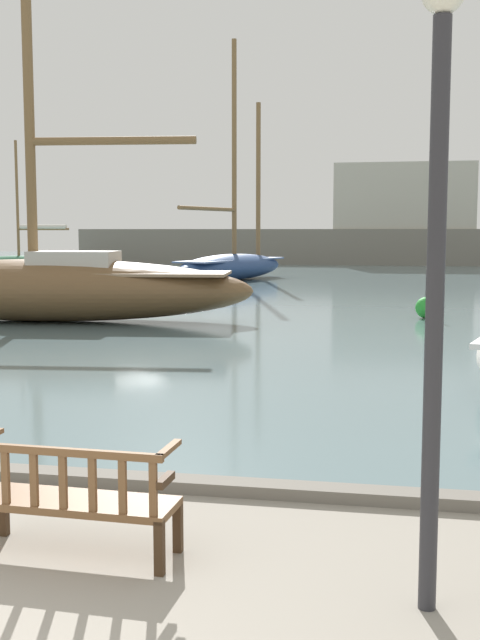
{
  "coord_description": "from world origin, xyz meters",
  "views": [
    {
      "loc": [
        2.83,
        -3.58,
        2.55
      ],
      "look_at": [
        0.2,
        10.0,
        1.0
      ],
      "focal_mm": 45.0,
      "sensor_mm": 36.0,
      "label": 1
    }
  ],
  "objects_px": {
    "channel_buoy": "(426,307)",
    "sailboat_nearest_port": "(44,281)",
    "park_bench": "(74,498)",
    "sailboat_mid_port": "(232,263)",
    "lamp_post": "(437,233)",
    "sailboat_outer_starboard": "(22,264)"
  },
  "relations": [
    {
      "from": "channel_buoy",
      "to": "sailboat_nearest_port",
      "type": "bearing_deg",
      "value": -165.58
    },
    {
      "from": "sailboat_outer_starboard",
      "to": "channel_buoy",
      "type": "height_order",
      "value": "sailboat_outer_starboard"
    },
    {
      "from": "park_bench",
      "to": "channel_buoy",
      "type": "distance_m",
      "value": 17.68
    },
    {
      "from": "park_bench",
      "to": "sailboat_nearest_port",
      "type": "distance_m",
      "value": 16.3
    },
    {
      "from": "sailboat_mid_port",
      "to": "lamp_post",
      "type": "height_order",
      "value": "sailboat_mid_port"
    },
    {
      "from": "park_bench",
      "to": "sailboat_mid_port",
      "type": "bearing_deg",
      "value": 99.39
    },
    {
      "from": "lamp_post",
      "to": "sailboat_mid_port",
      "type": "bearing_deg",
      "value": 103.67
    },
    {
      "from": "sailboat_outer_starboard",
      "to": "lamp_post",
      "type": "distance_m",
      "value": 39.5
    },
    {
      "from": "sailboat_nearest_port",
      "to": "lamp_post",
      "type": "bearing_deg",
      "value": -57.34
    },
    {
      "from": "sailboat_mid_port",
      "to": "park_bench",
      "type": "bearing_deg",
      "value": -80.61
    },
    {
      "from": "park_bench",
      "to": "lamp_post",
      "type": "height_order",
      "value": "lamp_post"
    },
    {
      "from": "sailboat_mid_port",
      "to": "sailboat_outer_starboard",
      "type": "bearing_deg",
      "value": 177.7
    },
    {
      "from": "lamp_post",
      "to": "park_bench",
      "type": "bearing_deg",
      "value": 172.0
    },
    {
      "from": "park_bench",
      "to": "lamp_post",
      "type": "distance_m",
      "value": 3.41
    },
    {
      "from": "sailboat_nearest_port",
      "to": "lamp_post",
      "type": "distance_m",
      "value": 17.98
    },
    {
      "from": "park_bench",
      "to": "sailboat_outer_starboard",
      "type": "bearing_deg",
      "value": 116.7
    },
    {
      "from": "sailboat_mid_port",
      "to": "channel_buoy",
      "type": "height_order",
      "value": "sailboat_mid_port"
    },
    {
      "from": "sailboat_outer_starboard",
      "to": "lamp_post",
      "type": "xyz_separation_m",
      "value": [
        19.69,
        -34.19,
        1.77
      ]
    },
    {
      "from": "sailboat_nearest_port",
      "to": "channel_buoy",
      "type": "relative_size",
      "value": 11.06
    },
    {
      "from": "sailboat_nearest_port",
      "to": "park_bench",
      "type": "bearing_deg",
      "value": -64.61
    },
    {
      "from": "sailboat_mid_port",
      "to": "lamp_post",
      "type": "xyz_separation_m",
      "value": [
        8.2,
        -33.73,
        1.59
      ]
    },
    {
      "from": "sailboat_nearest_port",
      "to": "channel_buoy",
      "type": "xyz_separation_m",
      "value": [
        10.3,
        2.65,
        -0.78
      ]
    }
  ]
}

